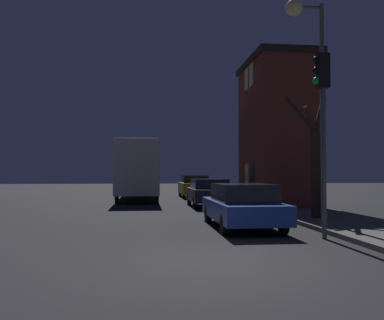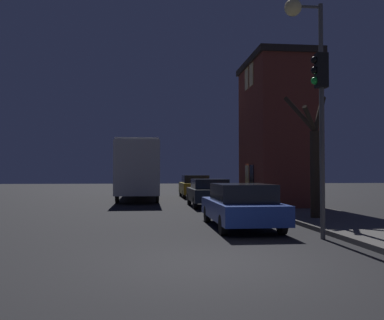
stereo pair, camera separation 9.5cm
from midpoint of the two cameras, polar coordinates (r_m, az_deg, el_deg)
The scene contains 9 objects.
ground_plane at distance 8.22m, azimuth 4.13°, elevation -13.65°, with size 120.00×120.00×0.00m, color black.
brick_building at distance 21.86m, azimuth 11.38°, elevation 3.77°, with size 3.04×5.24×7.26m.
streetlamp at distance 14.27m, azimuth 15.19°, elevation 13.32°, with size 1.24×0.54×7.02m.
traffic_light at distance 11.65m, azimuth 17.00°, elevation 6.87°, with size 0.43×0.24×4.81m.
bare_tree at distance 15.64m, azimuth 16.16°, elevation -0.06°, with size 1.58×1.56×4.38m.
bus at distance 27.78m, azimuth -7.04°, elevation -0.82°, with size 2.45×10.64×3.58m.
car_near_lane at distance 13.31m, azimuth 6.76°, elevation -5.98°, with size 1.83×4.68×1.36m.
car_mid_lane at distance 21.38m, azimuth 2.39°, elevation -4.30°, with size 1.86×4.11×1.39m.
car_far_lane at distance 29.55m, azimuth 0.46°, elevation -3.49°, with size 1.89×4.37×1.54m.
Camera 2 is at (-1.37, -7.92, 1.70)m, focal length 40.00 mm.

